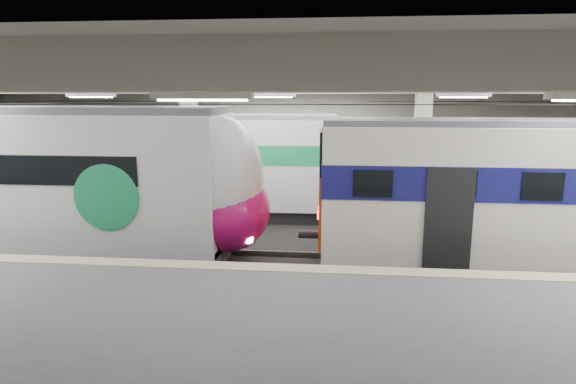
# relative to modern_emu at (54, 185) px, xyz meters

# --- Properties ---
(station_hall) EXTENTS (36.00, 24.00, 5.75)m
(station_hall) POSITION_rel_modern_emu_xyz_m (6.37, -1.74, 0.97)
(station_hall) COLOR black
(station_hall) RESTS_ON ground
(modern_emu) EXTENTS (14.42, 2.98, 4.62)m
(modern_emu) POSITION_rel_modern_emu_xyz_m (0.00, 0.00, 0.00)
(modern_emu) COLOR silver
(modern_emu) RESTS_ON ground
(older_rer) EXTENTS (13.02, 2.87, 4.31)m
(older_rer) POSITION_rel_modern_emu_xyz_m (14.53, 0.00, -0.01)
(older_rer) COLOR white
(older_rer) RESTS_ON ground
(far_train) EXTENTS (13.05, 2.90, 4.19)m
(far_train) POSITION_rel_modern_emu_xyz_m (2.03, 5.50, -0.10)
(far_train) COLOR silver
(far_train) RESTS_ON ground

